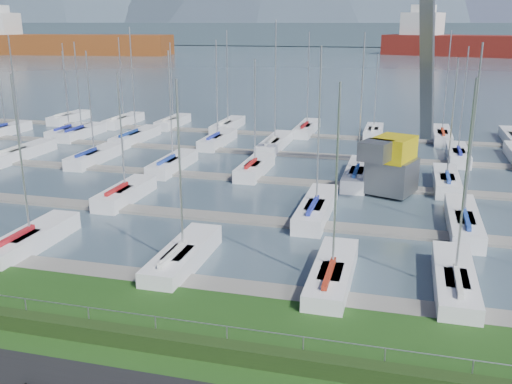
% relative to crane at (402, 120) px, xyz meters
% --- Properties ---
extents(water, '(800.00, 540.00, 0.20)m').
position_rel_crane_xyz_m(water, '(-7.84, 234.06, -5.73)').
color(water, '#465967').
extents(hedge, '(80.00, 0.70, 0.70)m').
position_rel_crane_xyz_m(hedge, '(-7.84, -26.34, -4.98)').
color(hedge, '#1F3413').
rests_on(hedge, grass).
extents(fence, '(80.00, 0.04, 0.04)m').
position_rel_crane_xyz_m(fence, '(-7.84, -25.94, -4.13)').
color(fence, '#96989E').
rests_on(fence, grass).
extents(foothill, '(900.00, 80.00, 12.00)m').
position_rel_crane_xyz_m(foothill, '(-7.84, 304.06, 0.67)').
color(foothill, '#3D4E59').
rests_on(foothill, water).
extents(docks, '(90.00, 41.60, 0.25)m').
position_rel_crane_xyz_m(docks, '(-7.84, 0.06, -5.55)').
color(docks, slate).
rests_on(docks, water).
extents(crane, '(5.76, 13.49, 22.35)m').
position_rel_crane_xyz_m(crane, '(0.00, 0.00, 0.00)').
color(crane, '#5A5D62').
rests_on(crane, water).
extents(cargo_ship_west, '(86.29, 27.49, 21.50)m').
position_rel_crane_xyz_m(cargo_ship_west, '(-139.49, 166.39, -1.63)').
color(cargo_ship_west, brown).
rests_on(cargo_ship_west, water).
extents(cargo_ship_mid, '(92.21, 43.87, 21.50)m').
position_rel_crane_xyz_m(cargo_ship_mid, '(30.33, 194.15, -1.70)').
color(cargo_ship_mid, maroon).
rests_on(cargo_ship_mid, water).
extents(sailboat_fleet, '(76.39, 49.88, 13.24)m').
position_rel_crane_xyz_m(sailboat_fleet, '(-10.07, 3.06, 0.05)').
color(sailboat_fleet, navy).
rests_on(sailboat_fleet, water).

